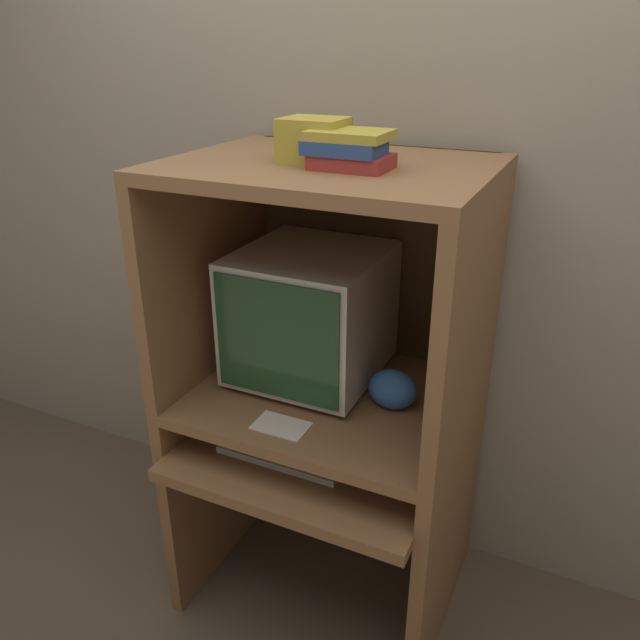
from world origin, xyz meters
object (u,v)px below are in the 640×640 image
at_px(keyboard, 284,452).
at_px(book_stack, 349,150).
at_px(crt_monitor, 311,313).
at_px(snack_bag, 393,389).
at_px(storage_box, 314,140).
at_px(mouse, 366,478).

relative_size(keyboard, book_stack, 1.88).
xyz_separation_m(crt_monitor, keyboard, (0.03, -0.25, -0.34)).
relative_size(snack_bag, storage_box, 0.91).
bearing_deg(book_stack, mouse, -45.18).
xyz_separation_m(book_stack, storage_box, (-0.11, 0.04, 0.01)).
bearing_deg(crt_monitor, book_stack, -39.73).
xyz_separation_m(snack_bag, storage_box, (-0.24, -0.03, 0.69)).
bearing_deg(mouse, keyboard, 177.17).
bearing_deg(crt_monitor, snack_bag, -14.59).
bearing_deg(keyboard, mouse, -2.83).
height_order(keyboard, snack_bag, snack_bag).
relative_size(crt_monitor, snack_bag, 3.16).
bearing_deg(book_stack, keyboard, -143.78).
bearing_deg(mouse, book_stack, 134.82).
distance_m(snack_bag, book_stack, 0.69).
bearing_deg(keyboard, crt_monitor, 97.42).
bearing_deg(storage_box, keyboard, -101.48).
bearing_deg(snack_bag, mouse, -91.05).
height_order(mouse, book_stack, book_stack).
bearing_deg(snack_bag, crt_monitor, 165.41).
distance_m(crt_monitor, snack_bag, 0.34).
bearing_deg(crt_monitor, storage_box, -58.92).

